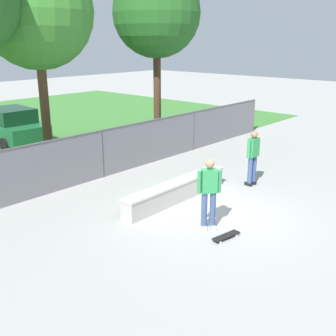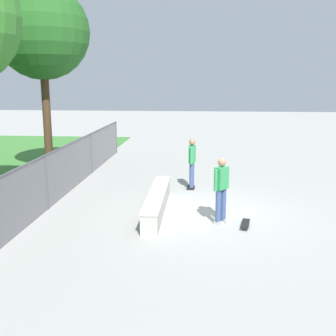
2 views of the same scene
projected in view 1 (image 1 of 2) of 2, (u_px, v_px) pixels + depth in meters
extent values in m
plane|color=#9E9E99|center=(213.00, 214.00, 11.22)|extent=(80.00, 80.00, 0.00)
cube|color=#A8A59E|center=(177.00, 192.00, 12.12)|extent=(4.11, 0.48, 0.54)
cube|color=beige|center=(177.00, 182.00, 12.03)|extent=(4.15, 0.52, 0.06)
cube|color=beige|center=(212.00, 227.00, 10.36)|extent=(0.25, 0.27, 0.10)
cube|color=beige|center=(204.00, 227.00, 10.33)|extent=(0.25, 0.27, 0.10)
cylinder|color=#384C7A|center=(213.00, 208.00, 10.24)|extent=(0.15, 0.15, 0.88)
cylinder|color=#384C7A|center=(204.00, 209.00, 10.21)|extent=(0.15, 0.15, 0.88)
cube|color=#2D8C4C|center=(209.00, 181.00, 10.00)|extent=(0.43, 0.41, 0.60)
cylinder|color=#2D8C4C|center=(219.00, 181.00, 10.04)|extent=(0.10, 0.10, 0.58)
cylinder|color=#2D8C4C|center=(199.00, 182.00, 9.97)|extent=(0.10, 0.10, 0.58)
sphere|color=#9E7051|center=(210.00, 164.00, 9.87)|extent=(0.22, 0.22, 0.22)
cube|color=black|center=(226.00, 236.00, 9.83)|extent=(0.82, 0.33, 0.02)
cube|color=#B2B2B7|center=(218.00, 240.00, 9.67)|extent=(0.08, 0.15, 0.02)
cube|color=#B2B2B7|center=(234.00, 233.00, 9.99)|extent=(0.08, 0.15, 0.02)
cylinder|color=silver|center=(215.00, 240.00, 9.74)|extent=(0.06, 0.04, 0.05)
cylinder|color=silver|center=(221.00, 242.00, 9.62)|extent=(0.06, 0.04, 0.05)
cylinder|color=silver|center=(231.00, 233.00, 10.07)|extent=(0.06, 0.04, 0.05)
cylinder|color=silver|center=(236.00, 236.00, 9.94)|extent=(0.06, 0.04, 0.05)
cylinder|color=#4C4C51|center=(102.00, 154.00, 13.99)|extent=(0.07, 0.07, 1.69)
cylinder|color=#4C4C51|center=(193.00, 131.00, 17.53)|extent=(0.07, 0.07, 1.69)
cylinder|color=#4C4C51|center=(254.00, 116.00, 21.07)|extent=(0.07, 0.07, 1.69)
cylinder|color=#4C4C51|center=(101.00, 131.00, 13.75)|extent=(19.97, 0.05, 0.05)
cube|color=slate|center=(102.00, 154.00, 13.99)|extent=(19.97, 0.01, 1.69)
cylinder|color=#513823|center=(46.00, 115.00, 14.45)|extent=(0.32, 0.32, 4.05)
sphere|color=#337528|center=(36.00, 11.00, 13.42)|extent=(3.80, 3.80, 3.80)
cylinder|color=#47301E|center=(157.00, 99.00, 17.78)|extent=(0.32, 0.32, 4.28)
sphere|color=#21561E|center=(157.00, 13.00, 16.73)|extent=(3.64, 3.64, 3.64)
cube|color=#1E6638|center=(11.00, 129.00, 18.65)|extent=(1.98, 4.27, 0.70)
cube|color=#10381E|center=(11.00, 115.00, 18.35)|extent=(1.69, 2.17, 0.64)
cylinder|color=black|center=(17.00, 130.00, 20.24)|extent=(0.25, 0.65, 0.64)
cylinder|color=black|center=(5.00, 145.00, 17.27)|extent=(0.25, 0.65, 0.64)
cylinder|color=black|center=(44.00, 138.00, 18.50)|extent=(0.25, 0.65, 0.64)
cube|color=black|center=(248.00, 184.00, 13.43)|extent=(0.13, 0.27, 0.10)
cube|color=black|center=(252.00, 182.00, 13.57)|extent=(0.13, 0.27, 0.10)
cylinder|color=#384C7A|center=(250.00, 170.00, 13.26)|extent=(0.15, 0.15, 0.88)
cylinder|color=#384C7A|center=(254.00, 169.00, 13.40)|extent=(0.15, 0.15, 0.88)
cube|color=#2D8C4C|center=(253.00, 147.00, 13.11)|extent=(0.39, 0.25, 0.60)
cylinder|color=#2D8C4C|center=(249.00, 149.00, 12.95)|extent=(0.10, 0.10, 0.58)
cylinder|color=#2D8C4C|center=(258.00, 147.00, 13.28)|extent=(0.10, 0.10, 0.58)
sphere|color=#9E7051|center=(254.00, 134.00, 12.98)|extent=(0.22, 0.22, 0.22)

